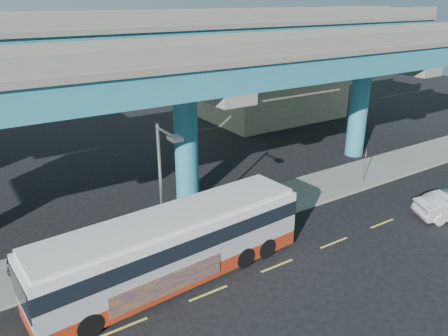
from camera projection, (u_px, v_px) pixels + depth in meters
ground at (273, 263)px, 22.01m from camera, size 120.00×120.00×0.00m
sidewalk at (216, 218)px, 26.27m from camera, size 70.00×4.00×0.15m
lane_markings at (277, 266)px, 21.77m from camera, size 58.00×0.12×0.01m
viaduct at (182, 58)px, 25.77m from camera, size 52.00×12.40×11.70m
building_beige at (270, 85)px, 47.78m from camera, size 14.00×10.23×7.00m
transit_bus at (173, 245)px, 20.11m from camera, size 13.39×3.80×3.39m
parked_car at (47, 256)px, 21.24m from camera, size 2.98×4.20×1.22m
street_lamp at (165, 173)px, 20.93m from camera, size 0.50×2.27×6.80m
stop_sign at (366, 159)px, 30.36m from camera, size 0.64×0.48×2.57m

